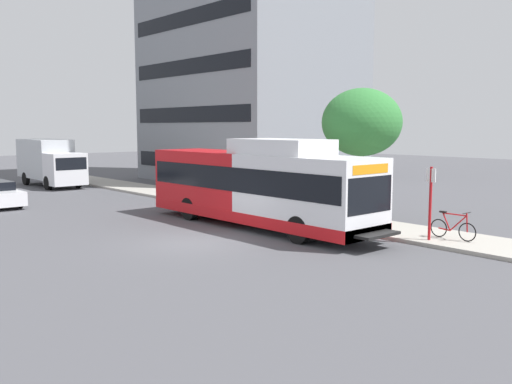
{
  "coord_description": "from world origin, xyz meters",
  "views": [
    {
      "loc": [
        -11.31,
        -16.1,
        4.11
      ],
      "look_at": [
        2.88,
        0.04,
        1.6
      ],
      "focal_mm": 39.0,
      "sensor_mm": 36.0,
      "label": 1
    }
  ],
  "objects": [
    {
      "name": "ground_plane",
      "position": [
        0.0,
        8.0,
        0.0
      ],
      "size": [
        120.0,
        120.0,
        0.0
      ],
      "primitive_type": "plane",
      "color": "#4C4C51"
    },
    {
      "name": "sidewalk_curb",
      "position": [
        7.0,
        6.0,
        0.07
      ],
      "size": [
        3.0,
        56.0,
        0.14
      ],
      "primitive_type": "cube",
      "color": "#A8A399",
      "rests_on": "ground"
    },
    {
      "name": "transit_bus",
      "position": [
        3.76,
        0.96,
        1.7
      ],
      "size": [
        2.58,
        12.25,
        3.65
      ],
      "color": "white",
      "rests_on": "ground"
    },
    {
      "name": "bus_stop_sign_pole",
      "position": [
        6.07,
        -5.61,
        1.65
      ],
      "size": [
        0.1,
        0.36,
        2.6
      ],
      "color": "red",
      "rests_on": "sidewalk_curb"
    },
    {
      "name": "bicycle_parked",
      "position": [
        6.82,
        -6.1,
        0.56
      ],
      "size": [
        0.52,
        1.76,
        1.02
      ],
      "color": "black",
      "rests_on": "sidewalk_curb"
    },
    {
      "name": "street_tree_near_stop",
      "position": [
        8.08,
        -0.96,
        4.3
      ],
      "size": [
        3.45,
        3.45,
        5.65
      ],
      "color": "#4C3823",
      "rests_on": "sidewalk_curb"
    },
    {
      "name": "box_truck_background",
      "position": [
        3.44,
        22.49,
        1.74
      ],
      "size": [
        2.32,
        7.01,
        3.25
      ],
      "color": "silver",
      "rests_on": "ground"
    },
    {
      "name": "apartment_tower_backdrop",
      "position": [
        17.02,
        16.88,
        13.31
      ],
      "size": [
        11.48,
        14.74,
        26.62
      ],
      "color": "gray",
      "rests_on": "ground"
    }
  ]
}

